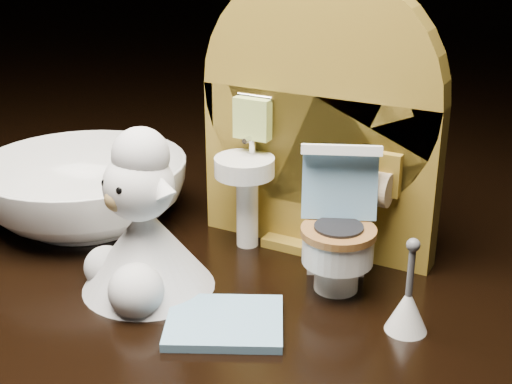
% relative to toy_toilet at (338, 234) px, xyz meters
% --- Properties ---
extents(backdrop_panel, '(0.13, 0.05, 0.15)m').
position_rel_toy_toilet_xyz_m(backdrop_panel, '(-0.03, 0.03, 0.04)').
color(backdrop_panel, olive).
rests_on(backdrop_panel, ground).
extents(toy_toilet, '(0.04, 0.05, 0.07)m').
position_rel_toy_toilet_xyz_m(toy_toilet, '(0.00, 0.00, 0.00)').
color(toy_toilet, white).
rests_on(toy_toilet, ground).
extents(bath_mat, '(0.07, 0.06, 0.00)m').
position_rel_toy_toilet_xyz_m(bath_mat, '(-0.03, -0.06, -0.02)').
color(bath_mat, '#71A3C6').
rests_on(bath_mat, ground).
extents(toilet_brush, '(0.02, 0.02, 0.05)m').
position_rel_toy_toilet_xyz_m(toilet_brush, '(0.04, -0.03, -0.01)').
color(toilet_brush, white).
rests_on(toilet_brush, ground).
extents(plush_lamb, '(0.07, 0.07, 0.08)m').
position_rel_toy_toilet_xyz_m(plush_lamb, '(-0.08, -0.05, 0.00)').
color(plush_lamb, silver).
rests_on(plush_lamb, ground).
extents(ceramic_bowl, '(0.13, 0.13, 0.04)m').
position_rel_toy_toilet_xyz_m(ceramic_bowl, '(-0.16, -0.00, -0.01)').
color(ceramic_bowl, white).
rests_on(ceramic_bowl, ground).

